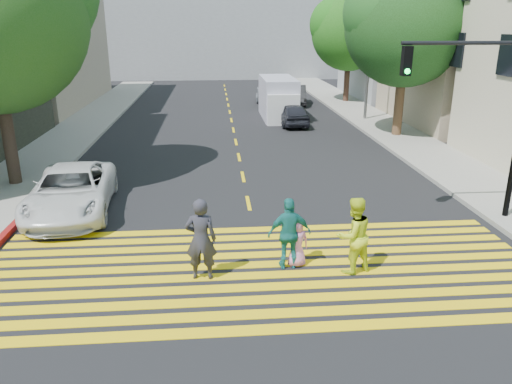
{
  "coord_description": "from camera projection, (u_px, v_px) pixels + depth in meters",
  "views": [
    {
      "loc": [
        -1.05,
        -9.43,
        5.62
      ],
      "look_at": [
        0.0,
        3.0,
        1.4
      ],
      "focal_mm": 35.0,
      "sensor_mm": 36.0,
      "label": 1
    }
  ],
  "objects": [
    {
      "name": "backdrop_block",
      "position": [
        221.0,
        20.0,
        54.18
      ],
      "size": [
        30.0,
        8.0,
        12.0
      ],
      "primitive_type": "cube",
      "color": "gray",
      "rests_on": "ground"
    },
    {
      "name": "lane_line",
      "position": [
        231.0,
        116.0,
        32.03
      ],
      "size": [
        0.12,
        34.4,
        0.01
      ],
      "color": "yellow",
      "rests_on": "ground"
    },
    {
      "name": "white_van",
      "position": [
        279.0,
        99.0,
        30.85
      ],
      "size": [
        1.98,
        5.23,
        2.47
      ],
      "rotation": [
        0.0,
        0.0,
        0.0
      ],
      "color": "#B1AFC7",
      "rests_on": "ground"
    },
    {
      "name": "traffic_signal",
      "position": [
        489.0,
        102.0,
        13.83
      ],
      "size": [
        3.75,
        0.32,
        5.5
      ],
      "rotation": [
        0.0,
        0.0,
        -0.01
      ],
      "color": "black",
      "rests_on": "ground"
    },
    {
      "name": "tree_right_near",
      "position": [
        408.0,
        18.0,
        24.17
      ],
      "size": [
        7.06,
        6.59,
        8.68
      ],
      "rotation": [
        0.0,
        0.0,
        -0.11
      ],
      "color": "#4A341A",
      "rests_on": "ground"
    },
    {
      "name": "silver_car",
      "position": [
        269.0,
        92.0,
        37.99
      ],
      "size": [
        2.49,
        4.86,
        1.35
      ],
      "primitive_type": "imported",
      "rotation": [
        0.0,
        0.0,
        3.01
      ],
      "color": "#A1A6B0",
      "rests_on": "ground"
    },
    {
      "name": "pedestrian_extra",
      "position": [
        289.0,
        234.0,
        11.85
      ],
      "size": [
        1.07,
        0.51,
        1.77
      ],
      "primitive_type": "imported",
      "rotation": [
        0.0,
        0.0,
        3.22
      ],
      "color": "#1C7675",
      "rests_on": "ground"
    },
    {
      "name": "white_sedan",
      "position": [
        71.0,
        191.0,
        15.43
      ],
      "size": [
        2.76,
        5.27,
        1.41
      ],
      "primitive_type": "imported",
      "rotation": [
        0.0,
        0.0,
        0.08
      ],
      "color": "silver",
      "rests_on": "ground"
    },
    {
      "name": "dark_car_parked",
      "position": [
        296.0,
        95.0,
        36.42
      ],
      "size": [
        2.0,
        4.25,
        1.35
      ],
      "primitive_type": "imported",
      "rotation": [
        0.0,
        0.0,
        -0.15
      ],
      "color": "#252427",
      "rests_on": "ground"
    },
    {
      "name": "sidewalk_right",
      "position": [
        401.0,
        137.0,
        25.6
      ],
      "size": [
        3.0,
        60.0,
        0.15
      ],
      "primitive_type": "cube",
      "color": "gray",
      "rests_on": "ground"
    },
    {
      "name": "curb_red",
      "position": [
        33.0,
        207.0,
        15.88
      ],
      "size": [
        0.2,
        8.0,
        0.16
      ],
      "primitive_type": "cube",
      "color": "maroon",
      "rests_on": "ground"
    },
    {
      "name": "building_right_tan",
      "position": [
        495.0,
        35.0,
        28.32
      ],
      "size": [
        10.0,
        10.0,
        10.0
      ],
      "primitive_type": "cube",
      "color": "tan",
      "rests_on": "ground"
    },
    {
      "name": "pedestrian_child",
      "position": [
        297.0,
        242.0,
        12.04
      ],
      "size": [
        0.66,
        0.49,
        1.23
      ],
      "primitive_type": "imported",
      "rotation": [
        0.0,
        0.0,
        3.31
      ],
      "color": "#F38ED1",
      "rests_on": "ground"
    },
    {
      "name": "tree_right_far",
      "position": [
        351.0,
        28.0,
        35.66
      ],
      "size": [
        6.94,
        6.65,
        7.9
      ],
      "rotation": [
        0.0,
        0.0,
        -0.26
      ],
      "color": "#3D2618",
      "rests_on": "ground"
    },
    {
      "name": "crosswalk",
      "position": [
        262.0,
        270.0,
        11.99
      ],
      "size": [
        13.4,
        5.3,
        0.01
      ],
      "color": "yellow",
      "rests_on": "ground"
    },
    {
      "name": "pedestrian_woman",
      "position": [
        354.0,
        235.0,
        11.64
      ],
      "size": [
        1.1,
        0.98,
        1.86
      ],
      "primitive_type": "imported",
      "rotation": [
        0.0,
        0.0,
        3.5
      ],
      "color": "#D6ED24",
      "rests_on": "ground"
    },
    {
      "name": "dark_car_near",
      "position": [
        292.0,
        114.0,
        28.91
      ],
      "size": [
        1.62,
        3.86,
        1.3
      ],
      "primitive_type": "imported",
      "rotation": [
        0.0,
        0.0,
        3.16
      ],
      "color": "black",
      "rests_on": "ground"
    },
    {
      "name": "pedestrian_man",
      "position": [
        201.0,
        239.0,
        11.3
      ],
      "size": [
        0.74,
        0.52,
        1.96
      ],
      "primitive_type": "imported",
      "rotation": [
        0.0,
        0.0,
        3.07
      ],
      "color": "#2C2C36",
      "rests_on": "ground"
    },
    {
      "name": "building_right_grey",
      "position": [
        419.0,
        32.0,
        38.7
      ],
      "size": [
        10.0,
        10.0,
        10.0
      ],
      "primitive_type": "cube",
      "color": "gray",
      "rests_on": "ground"
    },
    {
      "name": "sidewalk_left",
      "position": [
        94.0,
        118.0,
        30.85
      ],
      "size": [
        3.0,
        40.0,
        0.15
      ],
      "primitive_type": "cube",
      "color": "gray",
      "rests_on": "ground"
    },
    {
      "name": "street_lamp",
      "position": [
        368.0,
        26.0,
        28.62
      ],
      "size": [
        2.17,
        0.36,
        9.57
      ],
      "rotation": [
        0.0,
        0.0,
        0.07
      ],
      "color": "#616161",
      "rests_on": "ground"
    },
    {
      "name": "ground",
      "position": [
        268.0,
        297.0,
        10.79
      ],
      "size": [
        120.0,
        120.0,
        0.0
      ],
      "primitive_type": "plane",
      "color": "black"
    }
  ]
}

